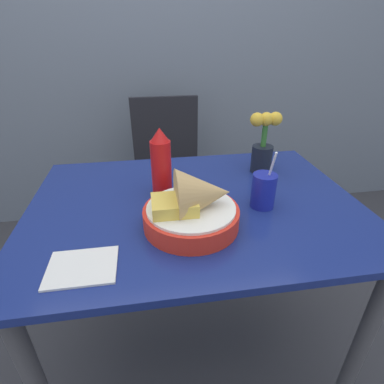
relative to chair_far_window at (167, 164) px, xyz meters
name	(u,v)px	position (x,y,z in m)	size (l,w,h in m)	color
ground_plane	(194,347)	(0.03, -0.85, -0.55)	(12.00, 12.00, 0.00)	#38383D
wall_window	(162,26)	(0.03, 0.40, 0.75)	(7.00, 0.06, 2.60)	slate
dining_table	(195,230)	(0.03, -0.85, 0.11)	(1.09, 0.80, 0.78)	navy
chair_far_window	(167,164)	(0.00, 0.00, 0.00)	(0.40, 0.40, 0.94)	black
food_basket	(195,207)	(0.01, -0.99, 0.29)	(0.28, 0.28, 0.18)	red
ketchup_bottle	(161,163)	(-0.07, -0.77, 0.34)	(0.07, 0.07, 0.23)	red
drink_cup	(263,192)	(0.24, -0.91, 0.28)	(0.08, 0.08, 0.20)	#192399
flower_vase	(263,145)	(0.33, -0.65, 0.34)	(0.12, 0.08, 0.24)	black
napkin	(82,267)	(-0.29, -1.12, 0.23)	(0.16, 0.13, 0.01)	white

